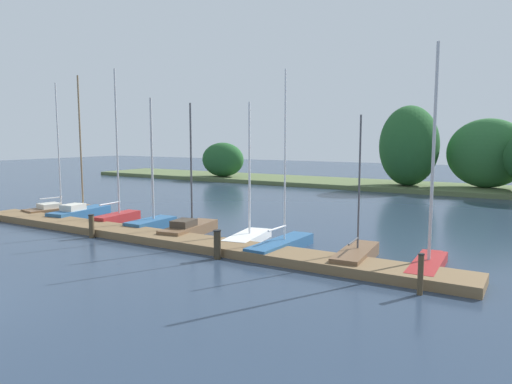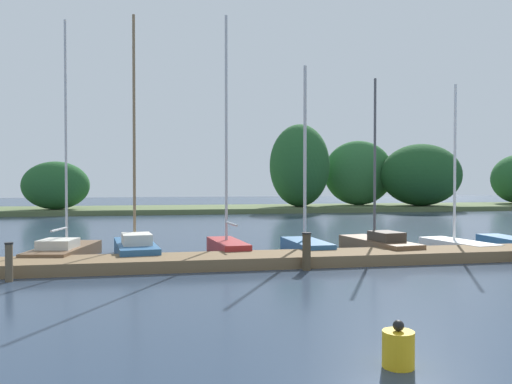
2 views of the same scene
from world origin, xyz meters
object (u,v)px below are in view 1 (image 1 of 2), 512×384
(sailboat_4, at_px, (190,228))
(mooring_piling_2, at_px, (217,244))
(sailboat_5, at_px, (249,235))
(sailboat_0, at_px, (59,209))
(sailboat_3, at_px, (153,221))
(sailboat_6, at_px, (283,243))
(mooring_piling_1, at_px, (92,226))
(sailboat_1, at_px, (81,211))
(sailboat_7, at_px, (357,254))
(sailboat_8, at_px, (428,258))
(mooring_piling_3, at_px, (421,274))
(sailboat_2, at_px, (118,215))

(sailboat_4, bearing_deg, mooring_piling_2, -136.79)
(sailboat_5, bearing_deg, sailboat_0, 79.04)
(sailboat_3, height_order, sailboat_6, sailboat_6)
(sailboat_6, relative_size, mooring_piling_1, 6.75)
(sailboat_0, xyz_separation_m, sailboat_1, (2.28, -0.14, 0.08))
(sailboat_7, xyz_separation_m, sailboat_8, (2.55, 0.23, 0.15))
(mooring_piling_2, bearing_deg, sailboat_0, 166.52)
(sailboat_4, bearing_deg, sailboat_8, -100.38)
(sailboat_3, height_order, sailboat_5, sailboat_3)
(mooring_piling_1, bearing_deg, sailboat_0, 154.54)
(sailboat_8, xyz_separation_m, mooring_piling_2, (-7.33, -2.65, 0.14))
(sailboat_3, relative_size, mooring_piling_1, 6.06)
(mooring_piling_3, bearing_deg, mooring_piling_1, 179.06)
(sailboat_5, relative_size, sailboat_7, 1.13)
(sailboat_4, distance_m, sailboat_8, 11.13)
(mooring_piling_3, bearing_deg, sailboat_5, 157.68)
(sailboat_2, relative_size, sailboat_7, 1.51)
(sailboat_5, relative_size, mooring_piling_1, 5.66)
(sailboat_7, relative_size, mooring_piling_1, 5.02)
(sailboat_0, bearing_deg, sailboat_2, -80.66)
(sailboat_7, bearing_deg, sailboat_1, 81.94)
(mooring_piling_1, bearing_deg, sailboat_3, 74.14)
(sailboat_6, bearing_deg, sailboat_2, 87.64)
(sailboat_6, xyz_separation_m, sailboat_7, (3.24, -0.11, -0.01))
(sailboat_5, bearing_deg, sailboat_8, -103.24)
(sailboat_2, bearing_deg, sailboat_1, 84.29)
(sailboat_2, xyz_separation_m, sailboat_5, (8.67, -0.22, -0.15))
(sailboat_0, xyz_separation_m, sailboat_7, (19.39, -1.09, -0.04))
(sailboat_7, relative_size, mooring_piling_3, 4.36)
(sailboat_7, distance_m, mooring_piling_1, 12.34)
(sailboat_0, height_order, mooring_piling_1, sailboat_0)
(mooring_piling_2, xyz_separation_m, mooring_piling_3, (7.66, -0.21, 0.07))
(sailboat_2, xyz_separation_m, sailboat_3, (2.78, -0.23, -0.05))
(sailboat_2, height_order, mooring_piling_2, sailboat_2)
(sailboat_1, xyz_separation_m, sailboat_5, (11.79, -0.21, -0.11))
(sailboat_5, xyz_separation_m, mooring_piling_3, (8.21, -3.37, 0.34))
(sailboat_5, bearing_deg, sailboat_1, 79.45)
(sailboat_3, bearing_deg, sailboat_7, -96.14)
(sailboat_0, height_order, sailboat_7, sailboat_0)
(sailboat_7, height_order, sailboat_8, sailboat_8)
(mooring_piling_2, bearing_deg, mooring_piling_3, -1.58)
(sailboat_5, relative_size, mooring_piling_3, 4.93)
(sailboat_0, xyz_separation_m, sailboat_8, (21.95, -0.85, 0.10))
(sailboat_0, height_order, mooring_piling_2, sailboat_0)
(sailboat_3, height_order, mooring_piling_1, sailboat_3)
(sailboat_4, relative_size, sailboat_5, 1.01)
(sailboat_3, relative_size, mooring_piling_2, 5.88)
(sailboat_6, xyz_separation_m, mooring_piling_2, (-1.54, -2.53, 0.28))
(sailboat_5, bearing_deg, mooring_piling_2, -179.68)
(sailboat_0, height_order, sailboat_2, sailboat_2)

